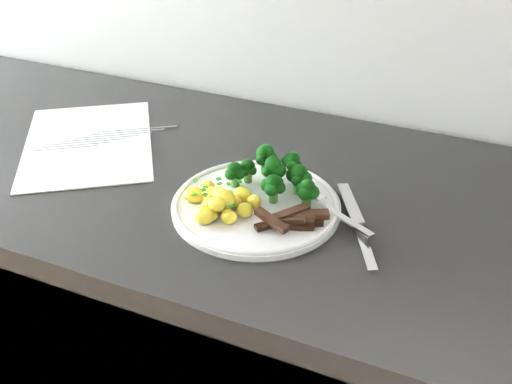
{
  "coord_description": "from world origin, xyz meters",
  "views": [
    {
      "loc": [
        0.54,
        0.93,
        1.4
      ],
      "look_at": [
        0.24,
        1.62,
        0.92
      ],
      "focal_mm": 41.87,
      "sensor_mm": 36.0,
      "label": 1
    }
  ],
  "objects_px": {
    "potatoes": "(218,201)",
    "fork": "(337,212)",
    "recipe_paper": "(88,143)",
    "plate": "(256,205)",
    "counter": "(214,359)",
    "knife": "(360,234)",
    "beef_strips": "(292,219)",
    "broccoli": "(277,173)"
  },
  "relations": [
    {
      "from": "counter",
      "to": "recipe_paper",
      "type": "xyz_separation_m",
      "value": [
        -0.24,
        0.01,
        0.45
      ]
    },
    {
      "from": "knife",
      "to": "counter",
      "type": "bearing_deg",
      "value": 166.08
    },
    {
      "from": "beef_strips",
      "to": "knife",
      "type": "xyz_separation_m",
      "value": [
        0.1,
        0.02,
        -0.01
      ]
    },
    {
      "from": "counter",
      "to": "potatoes",
      "type": "relative_size",
      "value": 20.16
    },
    {
      "from": "plate",
      "to": "beef_strips",
      "type": "bearing_deg",
      "value": -24.18
    },
    {
      "from": "beef_strips",
      "to": "knife",
      "type": "height_order",
      "value": "beef_strips"
    },
    {
      "from": "beef_strips",
      "to": "fork",
      "type": "relative_size",
      "value": 0.72
    },
    {
      "from": "counter",
      "to": "plate",
      "type": "relative_size",
      "value": 9.24
    },
    {
      "from": "recipe_paper",
      "to": "fork",
      "type": "bearing_deg",
      "value": -6.72
    },
    {
      "from": "broccoli",
      "to": "potatoes",
      "type": "bearing_deg",
      "value": -126.5
    },
    {
      "from": "counter",
      "to": "plate",
      "type": "bearing_deg",
      "value": -26.21
    },
    {
      "from": "broccoli",
      "to": "potatoes",
      "type": "distance_m",
      "value": 0.1
    },
    {
      "from": "recipe_paper",
      "to": "plate",
      "type": "xyz_separation_m",
      "value": [
        0.36,
        -0.07,
        0.01
      ]
    },
    {
      "from": "potatoes",
      "to": "fork",
      "type": "bearing_deg",
      "value": 17.24
    },
    {
      "from": "recipe_paper",
      "to": "beef_strips",
      "type": "height_order",
      "value": "beef_strips"
    },
    {
      "from": "plate",
      "to": "potatoes",
      "type": "bearing_deg",
      "value": -141.51
    },
    {
      "from": "counter",
      "to": "knife",
      "type": "bearing_deg",
      "value": -13.92
    },
    {
      "from": "counter",
      "to": "fork",
      "type": "relative_size",
      "value": 16.89
    },
    {
      "from": "plate",
      "to": "beef_strips",
      "type": "relative_size",
      "value": 2.54
    },
    {
      "from": "potatoes",
      "to": "fork",
      "type": "height_order",
      "value": "potatoes"
    },
    {
      "from": "beef_strips",
      "to": "knife",
      "type": "bearing_deg",
      "value": 11.65
    },
    {
      "from": "potatoes",
      "to": "knife",
      "type": "relative_size",
      "value": 0.61
    },
    {
      "from": "broccoli",
      "to": "knife",
      "type": "distance_m",
      "value": 0.16
    },
    {
      "from": "plate",
      "to": "broccoli",
      "type": "xyz_separation_m",
      "value": [
        0.02,
        0.05,
        0.03
      ]
    },
    {
      "from": "plate",
      "to": "broccoli",
      "type": "bearing_deg",
      "value": 71.59
    },
    {
      "from": "beef_strips",
      "to": "fork",
      "type": "bearing_deg",
      "value": 42.2
    },
    {
      "from": "broccoli",
      "to": "beef_strips",
      "type": "xyz_separation_m",
      "value": [
        0.05,
        -0.08,
        -0.02
      ]
    },
    {
      "from": "recipe_paper",
      "to": "broccoli",
      "type": "xyz_separation_m",
      "value": [
        0.38,
        -0.03,
        0.04
      ]
    },
    {
      "from": "beef_strips",
      "to": "fork",
      "type": "height_order",
      "value": "beef_strips"
    },
    {
      "from": "counter",
      "to": "knife",
      "type": "distance_m",
      "value": 0.54
    },
    {
      "from": "recipe_paper",
      "to": "plate",
      "type": "bearing_deg",
      "value": -11.33
    },
    {
      "from": "plate",
      "to": "potatoes",
      "type": "distance_m",
      "value": 0.06
    },
    {
      "from": "fork",
      "to": "knife",
      "type": "relative_size",
      "value": 0.73
    },
    {
      "from": "counter",
      "to": "broccoli",
      "type": "relative_size",
      "value": 15.37
    },
    {
      "from": "potatoes",
      "to": "counter",
      "type": "bearing_deg",
      "value": 127.98
    },
    {
      "from": "broccoli",
      "to": "knife",
      "type": "relative_size",
      "value": 0.81
    },
    {
      "from": "counter",
      "to": "broccoli",
      "type": "bearing_deg",
      "value": -5.49
    },
    {
      "from": "broccoli",
      "to": "beef_strips",
      "type": "bearing_deg",
      "value": -54.82
    },
    {
      "from": "broccoli",
      "to": "potatoes",
      "type": "relative_size",
      "value": 1.31
    },
    {
      "from": "counter",
      "to": "plate",
      "type": "height_order",
      "value": "plate"
    },
    {
      "from": "broccoli",
      "to": "fork",
      "type": "relative_size",
      "value": 1.1
    },
    {
      "from": "fork",
      "to": "counter",
      "type": "bearing_deg",
      "value": 169.85
    }
  ]
}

